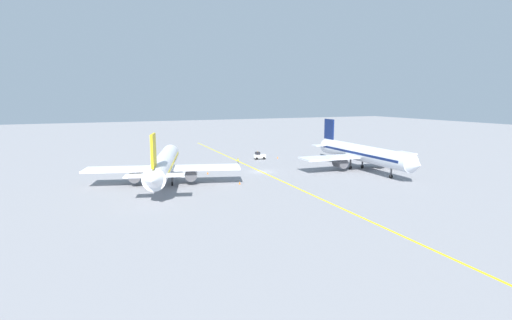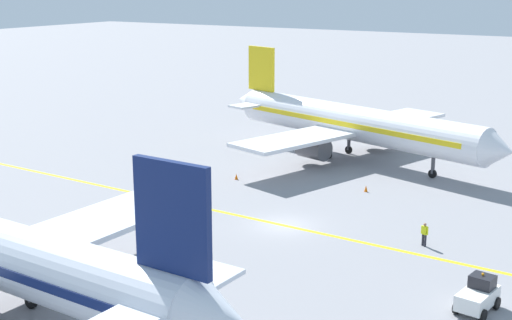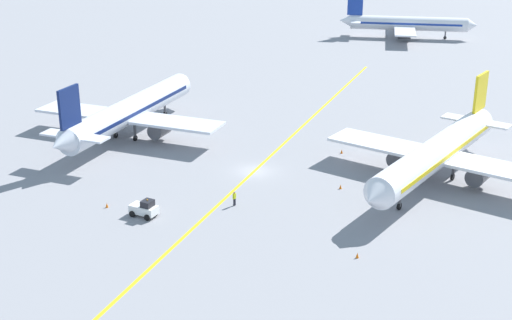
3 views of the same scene
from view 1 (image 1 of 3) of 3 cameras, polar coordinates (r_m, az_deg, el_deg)
name	(u,v)px [view 1 (image 1 of 3)]	position (r m, az deg, el deg)	size (l,w,h in m)	color
ground_plane	(261,172)	(86.58, 0.74, -1.68)	(400.00, 400.00, 0.00)	gray
apron_yellow_centreline	(261,172)	(86.58, 0.74, -1.68)	(0.40, 120.00, 0.01)	yellow
airplane_at_gate	(361,153)	(91.08, 14.78, 0.91)	(28.21, 35.51, 10.60)	silver
airplane_adjacent_stand	(164,164)	(75.50, -13.07, -0.63)	(28.32, 34.85, 10.60)	white
baggage_tug_white	(259,156)	(103.81, 0.47, 0.60)	(3.18, 2.11, 2.11)	white
ground_crew_worker	(238,161)	(95.41, -2.59, -0.15)	(0.32, 0.56, 1.68)	#23232D
traffic_cone_near_nose	(208,173)	(84.30, -6.90, -1.85)	(0.32, 0.32, 0.55)	orange
traffic_cone_mid_apron	(278,157)	(105.47, 3.10, 0.37)	(0.32, 0.32, 0.55)	orange
traffic_cone_by_wingtip	(167,163)	(98.30, -12.57, -0.46)	(0.32, 0.32, 0.55)	orange
traffic_cone_far_edge	(240,183)	(74.14, -2.35, -3.27)	(0.32, 0.32, 0.55)	orange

